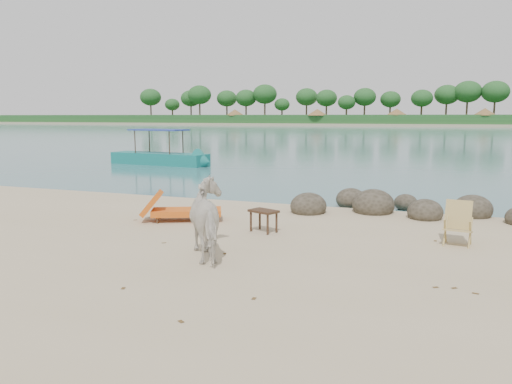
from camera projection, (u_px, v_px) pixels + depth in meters
water at (421, 131)px, 92.98m from camera, size 400.00×400.00×0.00m
far_shore at (431, 124)px, 167.12m from camera, size 420.00×90.00×1.40m
far_scenery at (429, 115)px, 135.77m from camera, size 420.00×18.00×9.50m
boulders at (396, 208)px, 13.90m from camera, size 6.30×2.83×0.88m
cow at (212, 220)px, 9.51m from camera, size 1.73×1.89×1.49m
side_table at (264, 222)px, 11.59m from camera, size 0.75×0.63×0.52m
lounge_chair at (187, 209)px, 12.88m from camera, size 2.34×1.63×0.66m
deck_chair at (458, 225)px, 10.37m from camera, size 0.67×0.72×0.91m
boat_near at (159, 135)px, 28.49m from camera, size 6.84×2.21×3.27m
dead_leaves at (242, 263)px, 9.23m from camera, size 8.11×5.92×0.00m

